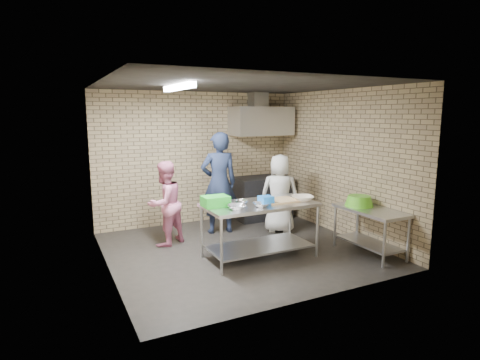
# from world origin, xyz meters

# --- Properties ---
(floor) EXTENTS (4.20, 4.20, 0.00)m
(floor) POSITION_xyz_m (0.00, 0.00, 0.00)
(floor) COLOR black
(floor) RESTS_ON ground
(ceiling) EXTENTS (4.20, 4.20, 0.00)m
(ceiling) POSITION_xyz_m (0.00, 0.00, 2.70)
(ceiling) COLOR black
(ceiling) RESTS_ON ground
(back_wall) EXTENTS (4.20, 0.06, 2.70)m
(back_wall) POSITION_xyz_m (0.00, 2.00, 1.35)
(back_wall) COLOR #8F7959
(back_wall) RESTS_ON ground
(front_wall) EXTENTS (4.20, 0.06, 2.70)m
(front_wall) POSITION_xyz_m (0.00, -2.00, 1.35)
(front_wall) COLOR #8F7959
(front_wall) RESTS_ON ground
(left_wall) EXTENTS (0.06, 4.00, 2.70)m
(left_wall) POSITION_xyz_m (-2.10, 0.00, 1.35)
(left_wall) COLOR #8F7959
(left_wall) RESTS_ON ground
(right_wall) EXTENTS (0.06, 4.00, 2.70)m
(right_wall) POSITION_xyz_m (2.10, 0.00, 1.35)
(right_wall) COLOR #8F7959
(right_wall) RESTS_ON ground
(prep_table) EXTENTS (1.75, 0.88, 0.88)m
(prep_table) POSITION_xyz_m (0.13, -0.44, 0.44)
(prep_table) COLOR silver
(prep_table) RESTS_ON floor
(side_counter) EXTENTS (0.60, 1.20, 0.75)m
(side_counter) POSITION_xyz_m (1.80, -1.10, 0.38)
(side_counter) COLOR silver
(side_counter) RESTS_ON floor
(stove) EXTENTS (1.20, 0.70, 0.90)m
(stove) POSITION_xyz_m (1.35, 1.65, 0.45)
(stove) COLOR black
(stove) RESTS_ON floor
(range_hood) EXTENTS (1.30, 0.60, 0.60)m
(range_hood) POSITION_xyz_m (1.35, 1.70, 2.10)
(range_hood) COLOR silver
(range_hood) RESTS_ON back_wall
(hood_duct) EXTENTS (0.35, 0.30, 0.30)m
(hood_duct) POSITION_xyz_m (1.35, 1.85, 2.55)
(hood_duct) COLOR #A5A8AD
(hood_duct) RESTS_ON back_wall
(wall_shelf) EXTENTS (0.80, 0.20, 0.04)m
(wall_shelf) POSITION_xyz_m (1.65, 1.89, 1.92)
(wall_shelf) COLOR #3F2B19
(wall_shelf) RESTS_ON back_wall
(fluorescent_fixture) EXTENTS (0.10, 1.25, 0.08)m
(fluorescent_fixture) POSITION_xyz_m (-1.00, 0.00, 2.64)
(fluorescent_fixture) COLOR white
(fluorescent_fixture) RESTS_ON ceiling
(green_crate) EXTENTS (0.39, 0.29, 0.16)m
(green_crate) POSITION_xyz_m (-0.57, -0.32, 0.96)
(green_crate) COLOR green
(green_crate) RESTS_ON prep_table
(blue_tub) EXTENTS (0.19, 0.19, 0.13)m
(blue_tub) POSITION_xyz_m (0.18, -0.54, 0.94)
(blue_tub) COLOR blue
(blue_tub) RESTS_ON prep_table
(cutting_board) EXTENTS (0.54, 0.41, 0.03)m
(cutting_board) POSITION_xyz_m (0.48, -0.46, 0.89)
(cutting_board) COLOR tan
(cutting_board) RESTS_ON prep_table
(mixing_bowl_a) EXTENTS (0.34, 0.34, 0.07)m
(mixing_bowl_a) POSITION_xyz_m (-0.37, -0.64, 0.91)
(mixing_bowl_a) COLOR silver
(mixing_bowl_a) RESTS_ON prep_table
(mixing_bowl_b) EXTENTS (0.26, 0.26, 0.07)m
(mixing_bowl_b) POSITION_xyz_m (-0.17, -0.39, 0.91)
(mixing_bowl_b) COLOR #AAACB0
(mixing_bowl_b) RESTS_ON prep_table
(mixing_bowl_c) EXTENTS (0.32, 0.32, 0.06)m
(mixing_bowl_c) POSITION_xyz_m (0.03, -0.66, 0.91)
(mixing_bowl_c) COLOR silver
(mixing_bowl_c) RESTS_ON prep_table
(ceramic_bowl) EXTENTS (0.42, 0.42, 0.08)m
(ceramic_bowl) POSITION_xyz_m (0.83, -0.59, 0.92)
(ceramic_bowl) COLOR beige
(ceramic_bowl) RESTS_ON prep_table
(green_basin) EXTENTS (0.46, 0.46, 0.17)m
(green_basin) POSITION_xyz_m (1.78, -0.85, 0.83)
(green_basin) COLOR #59C626
(green_basin) RESTS_ON side_counter
(bottle_red) EXTENTS (0.07, 0.07, 0.18)m
(bottle_red) POSITION_xyz_m (1.40, 1.89, 2.03)
(bottle_red) COLOR #B22619
(bottle_red) RESTS_ON wall_shelf
(bottle_green) EXTENTS (0.06, 0.06, 0.15)m
(bottle_green) POSITION_xyz_m (1.80, 1.89, 2.02)
(bottle_green) COLOR green
(bottle_green) RESTS_ON wall_shelf
(man_navy) EXTENTS (0.76, 0.55, 1.92)m
(man_navy) POSITION_xyz_m (0.09, 1.08, 0.96)
(man_navy) COLOR #141D33
(man_navy) RESTS_ON floor
(woman_pink) EXTENTS (0.89, 0.82, 1.46)m
(woman_pink) POSITION_xyz_m (-1.04, 0.82, 0.73)
(woman_pink) COLOR #CA6B8E
(woman_pink) RESTS_ON floor
(woman_white) EXTENTS (0.88, 0.79, 1.51)m
(woman_white) POSITION_xyz_m (1.14, 0.59, 0.75)
(woman_white) COLOR silver
(woman_white) RESTS_ON floor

